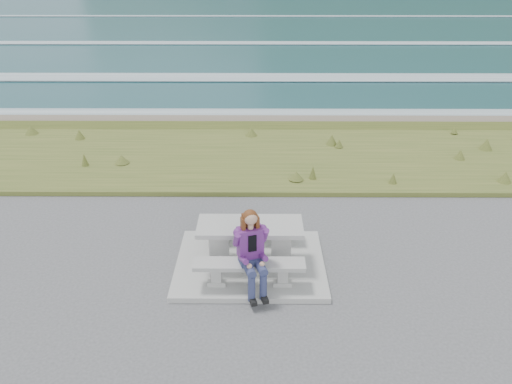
% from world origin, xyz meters
% --- Properties ---
extents(concrete_slab, '(2.60, 2.10, 0.10)m').
position_xyz_m(concrete_slab, '(0.00, 0.00, 0.05)').
color(concrete_slab, '#9B9A96').
rests_on(concrete_slab, ground).
extents(picnic_table, '(1.80, 0.75, 0.75)m').
position_xyz_m(picnic_table, '(0.00, 0.00, 0.68)').
color(picnic_table, '#9B9A96').
rests_on(picnic_table, concrete_slab).
extents(bench_landward, '(1.80, 0.35, 0.45)m').
position_xyz_m(bench_landward, '(0.00, -0.70, 0.45)').
color(bench_landward, '#9B9A96').
rests_on(bench_landward, concrete_slab).
extents(bench_seaward, '(1.80, 0.35, 0.45)m').
position_xyz_m(bench_seaward, '(0.00, 0.70, 0.45)').
color(bench_seaward, '#9B9A96').
rests_on(bench_seaward, concrete_slab).
extents(grass_verge, '(160.00, 4.50, 0.22)m').
position_xyz_m(grass_verge, '(0.00, 5.00, 0.00)').
color(grass_verge, '#435821').
rests_on(grass_verge, ground).
extents(shore_drop, '(160.00, 0.80, 2.20)m').
position_xyz_m(shore_drop, '(0.00, 7.90, 0.00)').
color(shore_drop, '#695F4F').
rests_on(shore_drop, ground).
extents(ocean, '(1600.00, 1600.00, 0.09)m').
position_xyz_m(ocean, '(0.00, 25.09, -1.74)').
color(ocean, '#1F4F58').
rests_on(ocean, ground).
extents(seated_woman, '(0.56, 0.76, 1.39)m').
position_xyz_m(seated_woman, '(0.06, -0.83, 0.61)').
color(seated_woman, navy).
rests_on(seated_woman, concrete_slab).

